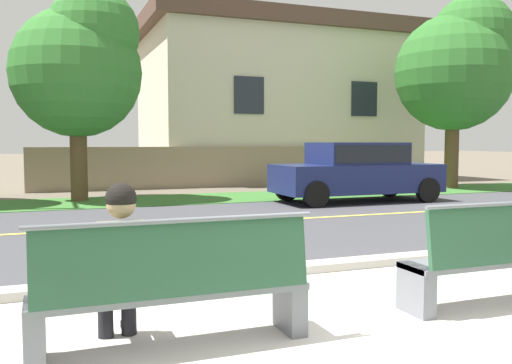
% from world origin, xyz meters
% --- Properties ---
extents(ground_plane, '(140.00, 140.00, 0.00)m').
position_xyz_m(ground_plane, '(0.00, 8.00, 0.00)').
color(ground_plane, '#665B4C').
extents(sidewalk_pavement, '(44.00, 3.60, 0.01)m').
position_xyz_m(sidewalk_pavement, '(0.00, 0.40, 0.01)').
color(sidewalk_pavement, beige).
rests_on(sidewalk_pavement, ground_plane).
extents(curb_edge, '(44.00, 0.30, 0.11)m').
position_xyz_m(curb_edge, '(0.00, 2.35, 0.06)').
color(curb_edge, '#ADA89E').
rests_on(curb_edge, ground_plane).
extents(street_asphalt, '(52.00, 8.00, 0.01)m').
position_xyz_m(street_asphalt, '(0.00, 6.50, 0.00)').
color(street_asphalt, '#424247').
rests_on(street_asphalt, ground_plane).
extents(road_centre_line, '(48.00, 0.14, 0.01)m').
position_xyz_m(road_centre_line, '(0.00, 6.50, 0.01)').
color(road_centre_line, '#E0CC4C').
rests_on(road_centre_line, ground_plane).
extents(far_verge_grass, '(48.00, 2.80, 0.02)m').
position_xyz_m(far_verge_grass, '(0.00, 11.07, 0.01)').
color(far_verge_grass, '#38702D').
rests_on(far_verge_grass, ground_plane).
extents(bench_left, '(2.06, 0.48, 1.01)m').
position_xyz_m(bench_left, '(-1.58, 0.49, 0.47)').
color(bench_left, slate).
rests_on(bench_left, ground_plane).
extents(bench_right, '(2.06, 0.48, 1.01)m').
position_xyz_m(bench_right, '(1.58, 0.49, 0.47)').
color(bench_right, slate).
rests_on(bench_right, ground_plane).
extents(seated_person_olive, '(0.52, 0.68, 1.25)m').
position_xyz_m(seated_person_olive, '(-1.94, 0.66, 0.68)').
color(seated_person_olive, black).
rests_on(seated_person_olive, ground_plane).
extents(car_navy_near, '(4.30, 1.86, 1.54)m').
position_xyz_m(car_navy_near, '(5.07, 8.90, 0.85)').
color(car_navy_near, navy).
rests_on(car_navy_near, ground_plane).
extents(shade_tree_left, '(3.35, 3.35, 5.53)m').
position_xyz_m(shade_tree_left, '(-1.55, 11.60, 3.59)').
color(shade_tree_left, brown).
rests_on(shade_tree_left, ground_plane).
extents(shade_tree_centre, '(3.86, 3.86, 6.37)m').
position_xyz_m(shade_tree_centre, '(10.42, 11.37, 4.14)').
color(shade_tree_centre, brown).
rests_on(shade_tree_centre, ground_plane).
extents(garden_wall, '(13.00, 0.36, 1.40)m').
position_xyz_m(garden_wall, '(3.41, 14.73, 0.70)').
color(garden_wall, gray).
rests_on(garden_wall, ground_plane).
extents(house_across_street, '(11.20, 6.91, 6.40)m').
position_xyz_m(house_across_street, '(6.56, 17.93, 3.25)').
color(house_across_street, beige).
rests_on(house_across_street, ground_plane).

